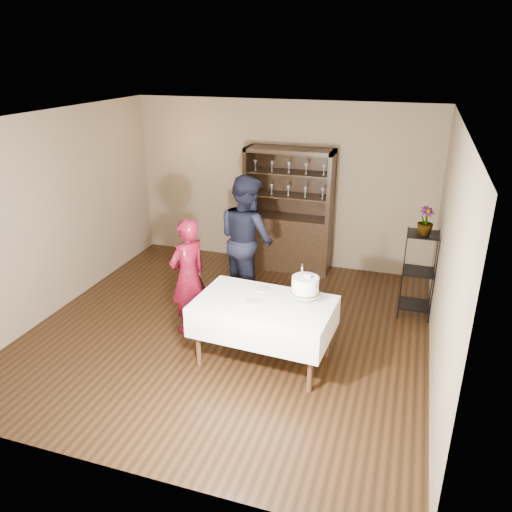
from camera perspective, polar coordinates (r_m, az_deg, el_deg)
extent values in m
plane|color=black|center=(6.61, -3.09, -8.47)|extent=(5.00, 5.00, 0.00)
plane|color=silver|center=(5.72, -3.66, 15.43)|extent=(5.00, 5.00, 0.00)
cube|color=#76604B|center=(8.31, 2.91, 8.16)|extent=(5.00, 0.02, 2.70)
cube|color=#76604B|center=(7.28, -22.09, 4.46)|extent=(0.02, 5.00, 2.70)
cube|color=#76604B|center=(5.68, 20.90, -0.20)|extent=(0.02, 5.00, 2.70)
cube|color=black|center=(8.29, 3.65, 1.59)|extent=(1.40, 0.48, 0.90)
cube|color=black|center=(8.20, 4.21, 8.66)|extent=(1.40, 0.03, 1.10)
cube|color=black|center=(7.89, 3.92, 11.97)|extent=(1.40, 0.48, 0.06)
cube|color=black|center=(8.05, 3.79, 6.93)|extent=(1.28, 0.42, 0.02)
cube|color=black|center=(7.96, 3.85, 9.49)|extent=(1.28, 0.42, 0.02)
cylinder|color=black|center=(6.88, 16.36, -2.51)|extent=(0.02, 0.02, 1.20)
cylinder|color=black|center=(6.89, 19.67, -2.90)|extent=(0.02, 0.02, 1.20)
cylinder|color=black|center=(7.24, 16.51, -1.23)|extent=(0.02, 0.02, 1.20)
cylinder|color=black|center=(7.26, 19.65, -1.60)|extent=(0.02, 0.02, 1.20)
cube|color=black|center=(7.25, 17.62, -5.28)|extent=(0.40, 0.40, 0.02)
cube|color=black|center=(7.04, 18.09, -1.67)|extent=(0.40, 0.40, 0.01)
cube|color=black|center=(6.85, 18.62, 2.38)|extent=(0.40, 0.40, 0.02)
cube|color=white|center=(5.72, 0.91, -6.88)|extent=(1.60, 1.05, 0.36)
cylinder|color=#47291A|center=(5.79, -6.64, -9.27)|extent=(0.06, 0.06, 0.73)
cylinder|color=#47291A|center=(5.37, 6.25, -12.02)|extent=(0.06, 0.06, 0.73)
cylinder|color=#47291A|center=(6.35, -3.55, -6.08)|extent=(0.06, 0.06, 0.73)
cylinder|color=#47291A|center=(5.97, 8.18, -8.27)|extent=(0.06, 0.06, 0.73)
imported|color=#3D050D|center=(6.35, -7.76, -2.27)|extent=(0.56, 0.66, 1.52)
imported|color=black|center=(7.05, -1.08, 1.94)|extent=(1.14, 1.09, 1.85)
cylinder|color=beige|center=(5.68, 5.58, -5.10)|extent=(0.19, 0.19, 0.01)
cylinder|color=beige|center=(5.66, 5.59, -4.73)|extent=(0.05, 0.05, 0.09)
cylinder|color=beige|center=(5.64, 5.61, -4.24)|extent=(0.34, 0.34, 0.01)
cylinder|color=#45612E|center=(5.63, 5.62, -4.10)|extent=(0.33, 0.33, 0.02)
cylinder|color=white|center=(5.59, 5.65, -3.31)|extent=(0.36, 0.36, 0.19)
sphere|color=#526DB0|center=(5.54, 5.98, -2.37)|extent=(0.02, 0.02, 0.02)
cube|color=silver|center=(5.51, 5.29, -1.84)|extent=(0.02, 0.02, 0.13)
cube|color=black|center=(5.48, 5.32, -1.08)|extent=(0.02, 0.02, 0.05)
cylinder|color=beige|center=(5.63, -0.30, -5.23)|extent=(0.21, 0.21, 0.01)
cylinder|color=beige|center=(5.93, 0.82, -3.73)|extent=(0.20, 0.20, 0.01)
imported|color=#45612E|center=(6.77, 18.81, 3.83)|extent=(0.29, 0.29, 0.37)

